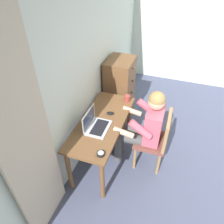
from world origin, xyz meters
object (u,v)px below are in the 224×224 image
(desk, at_px, (102,127))
(person_seated, at_px, (144,125))
(computer_mouse, at_px, (110,113))
(coffee_mug, at_px, (127,98))
(chair, at_px, (156,138))
(desk_clock, at_px, (101,154))
(laptop, at_px, (95,124))
(dresser, at_px, (120,90))

(desk, xyz_separation_m, person_seated, (0.15, -0.51, 0.07))
(desk, distance_m, computer_mouse, 0.22)
(computer_mouse, height_order, coffee_mug, coffee_mug)
(chair, height_order, desk_clock, chair)
(desk_clock, bearing_deg, laptop, 29.98)
(laptop, bearing_deg, dresser, 2.41)
(laptop, bearing_deg, desk, -13.29)
(dresser, relative_size, chair, 1.25)
(desk, xyz_separation_m, chair, (0.15, -0.70, -0.11))
(computer_mouse, distance_m, desk_clock, 0.70)
(person_seated, distance_m, computer_mouse, 0.47)
(dresser, xyz_separation_m, chair, (-0.86, -0.78, -0.06))
(computer_mouse, xyz_separation_m, coffee_mug, (0.36, -0.13, 0.03))
(laptop, bearing_deg, desk_clock, -150.02)
(person_seated, xyz_separation_m, laptop, (-0.29, 0.55, 0.09))
(coffee_mug, bearing_deg, desk_clock, -179.89)
(computer_mouse, bearing_deg, dresser, -6.28)
(chair, relative_size, desk_clock, 9.71)
(desk, bearing_deg, desk_clock, -160.23)
(chair, xyz_separation_m, laptop, (-0.29, 0.73, 0.28))
(dresser, bearing_deg, coffee_mug, -151.42)
(person_seated, bearing_deg, chair, -88.98)
(dresser, distance_m, laptop, 1.17)
(person_seated, relative_size, desk_clock, 13.25)
(chair, height_order, laptop, laptop)
(desk, distance_m, laptop, 0.21)
(person_seated, distance_m, laptop, 0.62)
(dresser, relative_size, coffee_mug, 9.14)
(chair, relative_size, coffee_mug, 7.29)
(computer_mouse, relative_size, desk_clock, 1.11)
(desk, height_order, coffee_mug, coffee_mug)
(desk_clock, bearing_deg, chair, -37.49)
(laptop, relative_size, coffee_mug, 2.84)
(desk, distance_m, dresser, 1.01)
(dresser, distance_m, chair, 1.16)
(laptop, bearing_deg, chair, -68.38)
(desk, distance_m, person_seated, 0.54)
(computer_mouse, bearing_deg, laptop, 149.37)
(desk, bearing_deg, laptop, 166.71)
(desk_clock, bearing_deg, person_seated, -26.36)
(desk, xyz_separation_m, computer_mouse, (0.17, -0.05, 0.13))
(coffee_mug, bearing_deg, laptop, 161.96)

